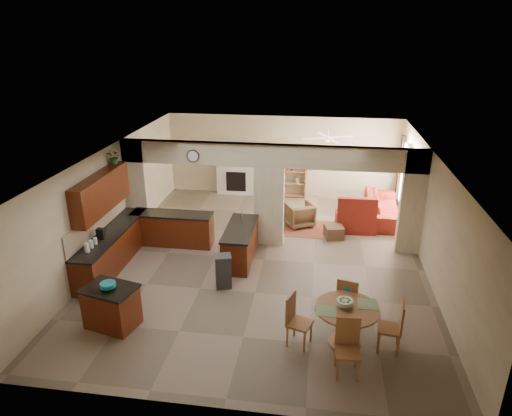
# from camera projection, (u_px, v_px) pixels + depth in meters

# --- Properties ---
(floor) EXTENTS (10.00, 10.00, 0.00)m
(floor) POSITION_uv_depth(u_px,v_px,m) (264.00, 259.00, 11.78)
(floor) COLOR #7B6855
(floor) RESTS_ON ground
(ceiling) EXTENTS (10.00, 10.00, 0.00)m
(ceiling) POSITION_uv_depth(u_px,v_px,m) (265.00, 154.00, 10.74)
(ceiling) COLOR white
(ceiling) RESTS_ON wall_back
(wall_back) EXTENTS (8.00, 0.00, 8.00)m
(wall_back) POSITION_uv_depth(u_px,v_px,m) (282.00, 156.00, 15.86)
(wall_back) COLOR beige
(wall_back) RESTS_ON floor
(wall_front) EXTENTS (8.00, 0.00, 8.00)m
(wall_front) POSITION_uv_depth(u_px,v_px,m) (221.00, 335.00, 6.66)
(wall_front) COLOR beige
(wall_front) RESTS_ON floor
(wall_left) EXTENTS (0.00, 10.00, 10.00)m
(wall_left) POSITION_uv_depth(u_px,v_px,m) (111.00, 201.00, 11.79)
(wall_left) COLOR beige
(wall_left) RESTS_ON floor
(wall_right) EXTENTS (0.00, 10.00, 10.00)m
(wall_right) POSITION_uv_depth(u_px,v_px,m) (433.00, 218.00, 10.73)
(wall_right) COLOR beige
(wall_right) RESTS_ON floor
(partition_left_pier) EXTENTS (0.60, 0.25, 2.80)m
(partition_left_pier) POSITION_uv_depth(u_px,v_px,m) (137.00, 189.00, 12.67)
(partition_left_pier) COLOR beige
(partition_left_pier) RESTS_ON floor
(partition_center_pier) EXTENTS (0.80, 0.25, 2.20)m
(partition_center_pier) POSITION_uv_depth(u_px,v_px,m) (269.00, 206.00, 12.29)
(partition_center_pier) COLOR beige
(partition_center_pier) RESTS_ON floor
(partition_right_pier) EXTENTS (0.60, 0.25, 2.80)m
(partition_right_pier) POSITION_uv_depth(u_px,v_px,m) (412.00, 203.00, 11.69)
(partition_right_pier) COLOR beige
(partition_right_pier) RESTS_ON floor
(partition_header) EXTENTS (8.00, 0.25, 0.60)m
(partition_header) POSITION_uv_depth(u_px,v_px,m) (270.00, 156.00, 11.77)
(partition_header) COLOR beige
(partition_header) RESTS_ON partition_center_pier
(kitchen_counter) EXTENTS (2.52, 3.29, 1.48)m
(kitchen_counter) POSITION_uv_depth(u_px,v_px,m) (138.00, 240.00, 11.81)
(kitchen_counter) COLOR #3C0E07
(kitchen_counter) RESTS_ON floor
(upper_cabinets) EXTENTS (0.35, 2.40, 0.90)m
(upper_cabinets) POSITION_uv_depth(u_px,v_px,m) (101.00, 193.00, 10.84)
(upper_cabinets) COLOR #3C0E07
(upper_cabinets) RESTS_ON wall_left
(peninsula) EXTENTS (0.70, 1.85, 0.91)m
(peninsula) POSITION_uv_depth(u_px,v_px,m) (240.00, 244.00, 11.58)
(peninsula) COLOR #3C0E07
(peninsula) RESTS_ON floor
(wall_clock) EXTENTS (0.34, 0.03, 0.34)m
(wall_clock) POSITION_uv_depth(u_px,v_px,m) (193.00, 156.00, 11.92)
(wall_clock) COLOR #472217
(wall_clock) RESTS_ON partition_header
(rug) EXTENTS (1.60, 1.30, 0.01)m
(rug) POSITION_uv_depth(u_px,v_px,m) (313.00, 229.00, 13.55)
(rug) COLOR brown
(rug) RESTS_ON floor
(fireplace) EXTENTS (1.60, 0.35, 1.20)m
(fireplace) POSITION_uv_depth(u_px,v_px,m) (237.00, 177.00, 16.20)
(fireplace) COLOR silver
(fireplace) RESTS_ON floor
(shelving_unit) EXTENTS (1.00, 0.32, 1.80)m
(shelving_unit) POSITION_uv_depth(u_px,v_px,m) (292.00, 172.00, 15.83)
(shelving_unit) COLOR brown
(shelving_unit) RESTS_ON floor
(window_a) EXTENTS (0.02, 0.90, 1.90)m
(window_a) POSITION_uv_depth(u_px,v_px,m) (413.00, 193.00, 12.92)
(window_a) COLOR white
(window_a) RESTS_ON wall_right
(window_b) EXTENTS (0.02, 0.90, 1.90)m
(window_b) POSITION_uv_depth(u_px,v_px,m) (404.00, 175.00, 14.48)
(window_b) COLOR white
(window_b) RESTS_ON wall_right
(glazed_door) EXTENTS (0.02, 0.70, 2.10)m
(glazed_door) POSITION_uv_depth(u_px,v_px,m) (408.00, 189.00, 13.76)
(glazed_door) COLOR white
(glazed_door) RESTS_ON wall_right
(drape_a_left) EXTENTS (0.10, 0.28, 2.30)m
(drape_a_left) POSITION_uv_depth(u_px,v_px,m) (416.00, 201.00, 12.37)
(drape_a_left) COLOR #3C1818
(drape_a_left) RESTS_ON wall_right
(drape_a_right) EXTENTS (0.10, 0.28, 2.30)m
(drape_a_right) POSITION_uv_depth(u_px,v_px,m) (408.00, 186.00, 13.48)
(drape_a_right) COLOR #3C1818
(drape_a_right) RESTS_ON wall_right
(drape_b_left) EXTENTS (0.10, 0.28, 2.30)m
(drape_b_left) POSITION_uv_depth(u_px,v_px,m) (406.00, 181.00, 13.94)
(drape_b_left) COLOR #3C1818
(drape_b_left) RESTS_ON wall_right
(drape_b_right) EXTENTS (0.10, 0.28, 2.30)m
(drape_b_right) POSITION_uv_depth(u_px,v_px,m) (400.00, 170.00, 15.04)
(drape_b_right) COLOR #3C1818
(drape_b_right) RESTS_ON wall_right
(ceiling_fan) EXTENTS (1.00, 1.00, 0.10)m
(ceiling_fan) POSITION_uv_depth(u_px,v_px,m) (328.00, 138.00, 13.39)
(ceiling_fan) COLOR white
(ceiling_fan) RESTS_ON ceiling
(kitchen_island) EXTENTS (1.15, 0.94, 0.87)m
(kitchen_island) POSITION_uv_depth(u_px,v_px,m) (112.00, 306.00, 9.03)
(kitchen_island) COLOR #3C0E07
(kitchen_island) RESTS_ON floor
(teal_bowl) EXTENTS (0.30, 0.30, 0.14)m
(teal_bowl) POSITION_uv_depth(u_px,v_px,m) (108.00, 286.00, 8.79)
(teal_bowl) COLOR teal
(teal_bowl) RESTS_ON kitchen_island
(trash_can) EXTENTS (0.42, 0.39, 0.74)m
(trash_can) POSITION_uv_depth(u_px,v_px,m) (223.00, 273.00, 10.41)
(trash_can) COLOR #2D2D30
(trash_can) RESTS_ON floor
(dining_table) EXTENTS (1.19, 1.19, 0.81)m
(dining_table) POSITION_uv_depth(u_px,v_px,m) (346.00, 320.00, 8.44)
(dining_table) COLOR brown
(dining_table) RESTS_ON floor
(fruit_bowl) EXTENTS (0.30, 0.30, 0.16)m
(fruit_bowl) POSITION_uv_depth(u_px,v_px,m) (345.00, 303.00, 8.34)
(fruit_bowl) COLOR #64B326
(fruit_bowl) RESTS_ON dining_table
(sofa) EXTENTS (2.55, 1.06, 0.74)m
(sofa) POSITION_uv_depth(u_px,v_px,m) (382.00, 208.00, 14.16)
(sofa) COLOR maroon
(sofa) RESTS_ON floor
(chaise) EXTENTS (1.16, 0.97, 0.45)m
(chaise) POSITION_uv_depth(u_px,v_px,m) (355.00, 222.00, 13.47)
(chaise) COLOR maroon
(chaise) RESTS_ON floor
(armchair) EXTENTS (1.02, 1.03, 0.70)m
(armchair) POSITION_uv_depth(u_px,v_px,m) (300.00, 215.00, 13.68)
(armchair) COLOR maroon
(armchair) RESTS_ON floor
(ottoman) EXTENTS (0.59, 0.59, 0.36)m
(ottoman) POSITION_uv_depth(u_px,v_px,m) (334.00, 232.00, 12.93)
(ottoman) COLOR maroon
(ottoman) RESTS_ON floor
(plant) EXTENTS (0.40, 0.37, 0.37)m
(plant) POSITION_uv_depth(u_px,v_px,m) (114.00, 157.00, 11.44)
(plant) COLOR #245216
(plant) RESTS_ON upper_cabinets
(chair_north) EXTENTS (0.51, 0.51, 1.02)m
(chair_north) POSITION_uv_depth(u_px,v_px,m) (347.00, 299.00, 9.07)
(chair_north) COLOR brown
(chair_north) RESTS_ON floor
(chair_east) EXTENTS (0.47, 0.47, 1.02)m
(chair_east) POSITION_uv_depth(u_px,v_px,m) (395.00, 325.00, 8.29)
(chair_east) COLOR brown
(chair_east) RESTS_ON floor
(chair_south) EXTENTS (0.44, 0.45, 1.02)m
(chair_south) POSITION_uv_depth(u_px,v_px,m) (348.00, 344.00, 7.78)
(chair_south) COLOR brown
(chair_south) RESTS_ON floor
(chair_west) EXTENTS (0.53, 0.53, 1.02)m
(chair_west) POSITION_uv_depth(u_px,v_px,m) (296.00, 318.00, 8.49)
(chair_west) COLOR brown
(chair_west) RESTS_ON floor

